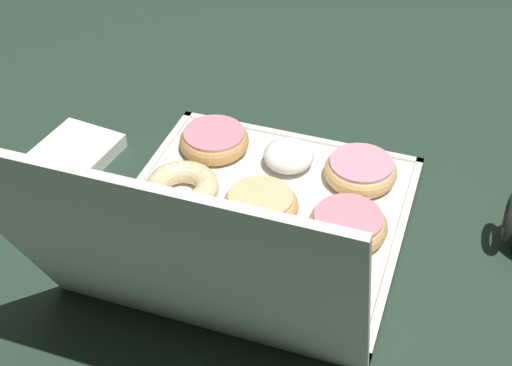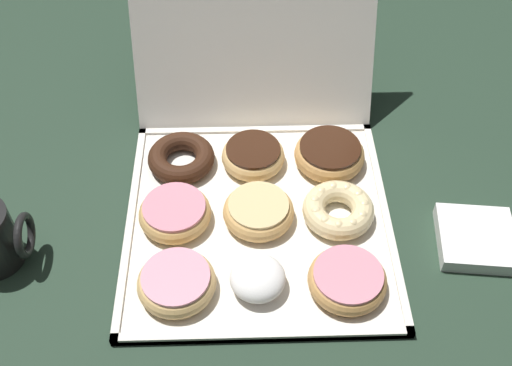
% 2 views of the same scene
% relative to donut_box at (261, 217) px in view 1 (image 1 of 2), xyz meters
% --- Properties ---
extents(ground_plane, '(3.00, 3.00, 0.00)m').
position_rel_donut_box_xyz_m(ground_plane, '(0.00, 0.00, -0.01)').
color(ground_plane, '#233828').
extents(donut_box, '(0.42, 0.42, 0.01)m').
position_rel_donut_box_xyz_m(donut_box, '(0.00, 0.00, 0.00)').
color(donut_box, silver).
rests_on(donut_box, ground).
extents(box_lid_open, '(0.42, 0.18, 0.38)m').
position_rel_donut_box_xyz_m(box_lid_open, '(0.00, 0.30, 0.19)').
color(box_lid_open, silver).
rests_on(box_lid_open, ground).
extents(pink_frosted_donut_0, '(0.12, 0.12, 0.04)m').
position_rel_donut_box_xyz_m(pink_frosted_donut_0, '(-0.12, -0.13, 0.02)').
color(pink_frosted_donut_0, '#E5B770').
rests_on(pink_frosted_donut_0, donut_box).
extents(powdered_filled_donut_1, '(0.08, 0.08, 0.04)m').
position_rel_donut_box_xyz_m(powdered_filled_donut_1, '(-0.01, -0.13, 0.03)').
color(powdered_filled_donut_1, white).
rests_on(powdered_filled_donut_1, donut_box).
extents(pink_frosted_donut_2, '(0.12, 0.12, 0.04)m').
position_rel_donut_box_xyz_m(pink_frosted_donut_2, '(0.13, -0.13, 0.02)').
color(pink_frosted_donut_2, tan).
rests_on(pink_frosted_donut_2, donut_box).
extents(pink_frosted_donut_3, '(0.12, 0.12, 0.04)m').
position_rel_donut_box_xyz_m(pink_frosted_donut_3, '(-0.13, 0.00, 0.02)').
color(pink_frosted_donut_3, tan).
rests_on(pink_frosted_donut_3, donut_box).
extents(glazed_ring_donut_4, '(0.11, 0.11, 0.04)m').
position_rel_donut_box_xyz_m(glazed_ring_donut_4, '(-0.00, -0.00, 0.02)').
color(glazed_ring_donut_4, tan).
rests_on(glazed_ring_donut_4, donut_box).
extents(cruller_donut_5, '(0.11, 0.11, 0.04)m').
position_rel_donut_box_xyz_m(cruller_donut_5, '(0.13, -0.00, 0.02)').
color(cruller_donut_5, beige).
rests_on(cruller_donut_5, donut_box).
extents(chocolate_cake_ring_donut_6, '(0.12, 0.12, 0.03)m').
position_rel_donut_box_xyz_m(chocolate_cake_ring_donut_6, '(-0.13, 0.12, 0.02)').
color(chocolate_cake_ring_donut_6, '#381E11').
rests_on(chocolate_cake_ring_donut_6, donut_box).
extents(chocolate_frosted_donut_7, '(0.11, 0.11, 0.04)m').
position_rel_donut_box_xyz_m(chocolate_frosted_donut_7, '(-0.01, 0.12, 0.02)').
color(chocolate_frosted_donut_7, '#E5B770').
rests_on(chocolate_frosted_donut_7, donut_box).
extents(chocolate_frosted_donut_8, '(0.12, 0.12, 0.04)m').
position_rel_donut_box_xyz_m(chocolate_frosted_donut_8, '(0.13, 0.12, 0.03)').
color(chocolate_frosted_donut_8, tan).
rests_on(chocolate_frosted_donut_8, donut_box).
extents(napkin_stack, '(0.13, 0.13, 0.02)m').
position_rel_donut_box_xyz_m(napkin_stack, '(0.34, -0.05, 0.01)').
color(napkin_stack, white).
rests_on(napkin_stack, ground).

